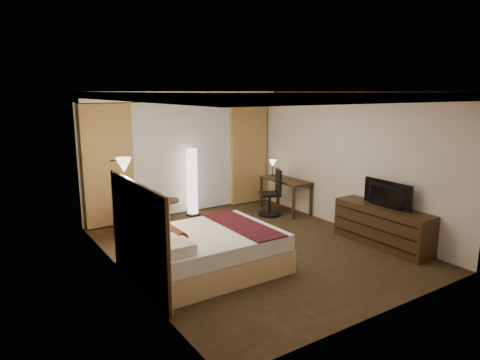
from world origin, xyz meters
TOP-DOWN VIEW (x-y plane):
  - floor at (0.00, 0.00)m, footprint 4.50×5.50m
  - ceiling at (0.00, 0.00)m, footprint 4.50×5.50m
  - back_wall at (0.00, 2.75)m, footprint 4.50×0.02m
  - left_wall at (-2.25, 0.00)m, footprint 0.02×5.50m
  - right_wall at (2.25, 0.00)m, footprint 0.02×5.50m
  - crown_molding at (0.00, 0.00)m, footprint 4.50×5.50m
  - soffit at (0.00, 2.50)m, footprint 4.50×0.50m
  - curtain_sheer at (0.00, 2.67)m, footprint 2.48×0.04m
  - curtain_left_drape at (-1.70, 2.61)m, footprint 1.00×0.14m
  - curtain_right_drape at (1.70, 2.61)m, footprint 1.00×0.14m
  - wall_sconce at (-2.09, 0.41)m, footprint 0.24×0.24m
  - bed at (-1.13, -0.41)m, footprint 2.12×1.66m
  - headboard at (-2.20, -0.41)m, footprint 0.12×1.96m
  - armchair at (-1.40, 1.72)m, footprint 1.02×0.99m
  - side_table at (-0.76, 1.95)m, footprint 0.51×0.51m
  - floor_lamp at (0.06, 2.40)m, footprint 0.31×0.31m
  - desk at (1.95, 1.48)m, footprint 0.55×1.27m
  - desk_lamp at (1.95, 1.97)m, footprint 0.18×0.18m
  - office_chair at (1.46, 1.43)m, footprint 0.66×0.66m
  - dresser at (2.00, -1.17)m, footprint 0.50×1.84m
  - television at (1.97, -1.17)m, footprint 0.59×1.00m

SIDE VIEW (x-z plane):
  - floor at x=0.00m, z-range -0.01..0.01m
  - side_table at x=-0.76m, z-range 0.00..0.56m
  - bed at x=-1.13m, z-range 0.00..0.62m
  - dresser at x=2.00m, z-range 0.00..0.71m
  - desk at x=1.95m, z-range 0.00..0.75m
  - armchair at x=-1.40m, z-range 0.00..0.83m
  - office_chair at x=1.46m, z-range 0.00..1.04m
  - floor_lamp at x=0.06m, z-range 0.00..1.50m
  - headboard at x=-2.20m, z-range 0.00..1.50m
  - desk_lamp at x=1.95m, z-range 0.75..1.09m
  - television at x=1.97m, z-range 0.94..1.07m
  - curtain_sheer at x=0.00m, z-range 0.02..2.48m
  - curtain_left_drape at x=-1.70m, z-range 0.02..2.48m
  - curtain_right_drape at x=1.70m, z-range 0.02..2.48m
  - back_wall at x=0.00m, z-range 0.00..2.70m
  - left_wall at x=-2.25m, z-range 0.00..2.70m
  - right_wall at x=2.25m, z-range 0.00..2.70m
  - wall_sconce at x=-2.09m, z-range 1.50..1.74m
  - soffit at x=0.00m, z-range 2.50..2.70m
  - crown_molding at x=0.00m, z-range 2.58..2.70m
  - ceiling at x=0.00m, z-range 2.70..2.71m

